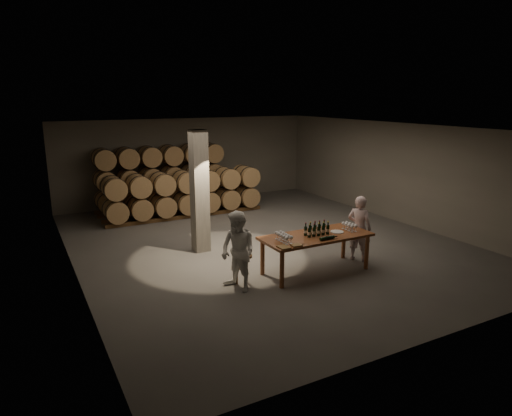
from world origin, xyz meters
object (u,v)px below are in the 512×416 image
person_man (359,228)px  tasting_table (316,239)px  plate (337,232)px  person_woman (238,251)px  bottle_cluster (317,230)px  notebook_near (296,245)px  stool (243,260)px

person_man → tasting_table: bearing=66.6°
tasting_table → plate: bearing=-4.4°
plate → person_man: size_ratio=0.19×
person_woman → bottle_cluster: bearing=73.9°
plate → person_man: 0.86m
notebook_near → plate: bearing=19.9°
person_man → person_woman: 3.46m
person_man → person_woman: bearing=64.4°
bottle_cluster → plate: bearing=-5.3°
bottle_cluster → person_woman: 2.07m
notebook_near → stool: (-0.99, 0.59, -0.37)m
person_woman → plate: bearing=72.3°
tasting_table → bottle_cluster: size_ratio=4.35×
person_man → person_woman: size_ratio=0.96×
plate → stool: size_ratio=0.46×
stool → person_man: 3.24m
bottle_cluster → person_woman: person_woman is taller
bottle_cluster → notebook_near: size_ratio=2.61×
notebook_near → person_woman: (-1.22, 0.37, -0.06)m
tasting_table → notebook_near: (-0.83, -0.44, 0.12)m
stool → person_woman: 0.44m
bottle_cluster → notebook_near: bottle_cluster is taller
stool → plate: bearing=-4.7°
stool → person_man: person_man is taller
plate → person_man: bearing=12.1°
bottle_cluster → person_man: 1.41m
stool → person_man: bearing=-0.3°
plate → bottle_cluster: bearing=174.7°
stool → tasting_table: bearing=-4.8°
notebook_near → bottle_cluster: bearing=31.8°
plate → person_woman: bearing=-179.5°
bottle_cluster → notebook_near: bearing=-152.3°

